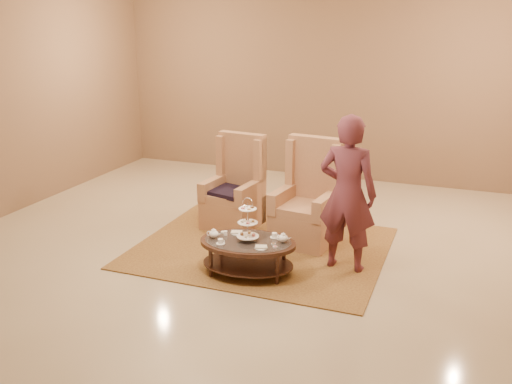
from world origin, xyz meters
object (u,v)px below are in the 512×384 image
at_px(tea_table, 248,247).
at_px(person, 347,194).
at_px(armchair_right, 308,208).
at_px(armchair_left, 236,195).

relative_size(tea_table, person, 0.65).
xyz_separation_m(tea_table, armchair_right, (0.36, 1.22, 0.12)).
height_order(armchair_left, armchair_right, armchair_right).
relative_size(armchair_right, person, 0.74).
height_order(armchair_left, person, person).
xyz_separation_m(armchair_right, person, (0.64, -0.67, 0.46)).
bearing_deg(armchair_right, person, -39.01).
bearing_deg(armchair_right, armchair_left, 176.40).
bearing_deg(tea_table, armchair_left, 110.85).
relative_size(tea_table, armchair_right, 0.87).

